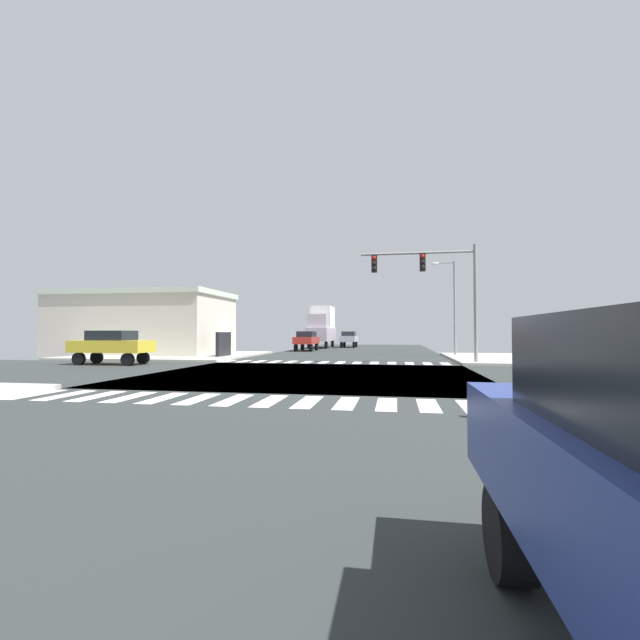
{
  "coord_description": "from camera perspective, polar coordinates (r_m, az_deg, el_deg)",
  "views": [
    {
      "loc": [
        3.48,
        -18.18,
        1.78
      ],
      "look_at": [
        -1.23,
        8.71,
        2.56
      ],
      "focal_mm": 24.33,
      "sensor_mm": 36.0,
      "label": 1
    }
  ],
  "objects": [
    {
      "name": "sedan_trailing_4",
      "position": [
        26.68,
        -25.71,
        -2.9
      ],
      "size": [
        4.3,
        1.8,
        1.88
      ],
      "rotation": [
        0.0,
        0.0,
        4.71
      ],
      "color": "black",
      "rests_on": "ground"
    },
    {
      "name": "traffic_signal_mast",
      "position": [
        25.65,
        14.29,
        5.58
      ],
      "size": [
        6.51,
        0.55,
        6.75
      ],
      "color": "gray",
      "rests_on": "ground"
    },
    {
      "name": "street_lamp",
      "position": [
        33.77,
        16.84,
        2.73
      ],
      "size": [
        1.78,
        0.32,
        7.1
      ],
      "color": "gray",
      "rests_on": "ground"
    },
    {
      "name": "sedan_queued_3",
      "position": [
        41.82,
        -1.78,
        -2.54
      ],
      "size": [
        1.8,
        4.3,
        1.88
      ],
      "rotation": [
        0.0,
        0.0,
        3.14
      ],
      "color": "black",
      "rests_on": "ground"
    },
    {
      "name": "crosswalk_near",
      "position": [
        11.64,
        -9.02,
        -10.41
      ],
      "size": [
        13.5,
        2.0,
        0.01
      ],
      "color": "white",
      "rests_on": "ground"
    },
    {
      "name": "box_truck_outer_1",
      "position": [
        50.32,
        0.22,
        -0.74
      ],
      "size": [
        2.4,
        7.2,
        4.85
      ],
      "rotation": [
        0.0,
        0.0,
        3.14
      ],
      "color": "black",
      "rests_on": "ground"
    },
    {
      "name": "sidewalk_corner_nw",
      "position": [
        34.43,
        -18.75,
        -4.4
      ],
      "size": [
        12.0,
        12.0,
        0.14
      ],
      "color": "#ADB3A0",
      "rests_on": "ground"
    },
    {
      "name": "bank_building",
      "position": [
        36.81,
        -22.12,
        -0.43
      ],
      "size": [
        14.22,
        7.57,
        4.94
      ],
      "color": "beige",
      "rests_on": "ground"
    },
    {
      "name": "ground",
      "position": [
        18.6,
        -0.91,
        -7.21
      ],
      "size": [
        90.0,
        90.0,
        0.05
      ],
      "color": "#2C3130"
    },
    {
      "name": "sidewalk_corner_ne",
      "position": [
        31.7,
        27.48,
        -4.55
      ],
      "size": [
        12.0,
        12.0,
        0.14
      ],
      "color": "#B2ADA3",
      "rests_on": "ground"
    },
    {
      "name": "crosswalk_far",
      "position": [
        25.82,
        1.6,
        -5.58
      ],
      "size": [
        13.5,
        2.0,
        0.01
      ],
      "color": "white",
      "rests_on": "ground"
    },
    {
      "name": "sedan_farside_2",
      "position": [
        51.62,
        3.83,
        -2.37
      ],
      "size": [
        1.8,
        4.3,
        1.88
      ],
      "rotation": [
        0.0,
        0.0,
        3.14
      ],
      "color": "black",
      "rests_on": "ground"
    }
  ]
}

